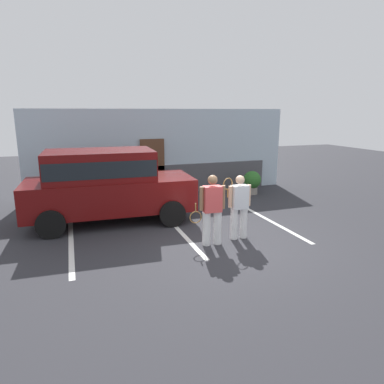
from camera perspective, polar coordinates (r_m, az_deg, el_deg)
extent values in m
plane|color=#2D2D33|center=(8.36, 5.68, -8.58)|extent=(40.00, 40.00, 0.00)
cube|color=silver|center=(9.06, -19.36, -7.52)|extent=(0.12, 4.40, 0.01)
cube|color=silver|center=(9.42, -2.48, -5.97)|extent=(0.12, 4.40, 0.01)
cube|color=silver|center=(10.49, 11.96, -4.22)|extent=(0.12, 4.40, 0.01)
cube|color=silver|center=(13.24, -4.71, 6.64)|extent=(9.94, 0.30, 3.18)
cube|color=#4C4C51|center=(13.21, -4.41, 2.06)|extent=(8.35, 0.10, 1.10)
cube|color=brown|center=(12.99, -6.51, 4.06)|extent=(0.90, 0.06, 2.10)
cube|color=#590C0C|center=(10.06, -13.25, -0.33)|extent=(4.68, 2.10, 0.90)
cube|color=#590C0C|center=(9.89, -14.96, 4.36)|extent=(2.97, 1.88, 0.80)
cube|color=black|center=(9.89, -14.95, 4.25)|extent=(2.92, 1.90, 0.44)
cylinder|color=black|center=(11.27, -5.60, -0.90)|extent=(0.73, 0.29, 0.72)
cylinder|color=black|center=(9.48, -3.31, -3.58)|extent=(0.73, 0.29, 0.72)
cylinder|color=black|center=(11.11, -21.47, -1.97)|extent=(0.73, 0.29, 0.72)
cylinder|color=black|center=(9.29, -22.29, -4.92)|extent=(0.73, 0.29, 0.72)
cylinder|color=white|center=(8.23, 4.23, -5.88)|extent=(0.19, 0.19, 0.81)
cylinder|color=white|center=(8.15, 2.38, -6.06)|extent=(0.19, 0.19, 0.81)
cube|color=#E04C4C|center=(7.99, 3.38, -1.15)|extent=(0.43, 0.29, 0.61)
sphere|color=#8C6647|center=(7.89, 3.42, 2.01)|extent=(0.22, 0.22, 0.22)
cylinder|color=#8C6647|center=(8.07, 5.12, -0.85)|extent=(0.10, 0.10, 0.55)
cylinder|color=#8C6647|center=(7.90, 1.60, -1.10)|extent=(0.10, 0.10, 0.55)
torus|color=olive|center=(8.03, 0.60, -4.19)|extent=(0.37, 0.05, 0.37)
cylinder|color=olive|center=(7.97, 0.60, -2.58)|extent=(0.03, 0.03, 0.20)
cylinder|color=white|center=(8.71, 8.51, -5.06)|extent=(0.18, 0.18, 0.77)
cylinder|color=white|center=(8.60, 6.94, -5.25)|extent=(0.18, 0.18, 0.77)
cube|color=silver|center=(8.46, 7.87, -0.82)|extent=(0.40, 0.25, 0.58)
sphere|color=beige|center=(8.37, 7.96, 2.01)|extent=(0.21, 0.21, 0.21)
cylinder|color=beige|center=(8.57, 9.35, -0.53)|extent=(0.10, 0.10, 0.53)
cylinder|color=beige|center=(8.35, 6.36, -0.79)|extent=(0.10, 0.10, 0.53)
torus|color=olive|center=(8.31, 5.95, 1.36)|extent=(0.29, 0.11, 0.29)
cylinder|color=olive|center=(8.36, 5.91, -0.22)|extent=(0.03, 0.03, 0.20)
cylinder|color=gray|center=(13.42, 9.82, 0.26)|extent=(0.43, 0.43, 0.26)
sphere|color=#2D6B28|center=(13.34, 9.89, 2.00)|extent=(0.67, 0.67, 0.67)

